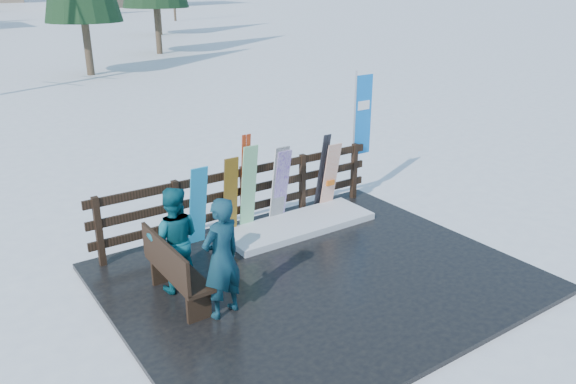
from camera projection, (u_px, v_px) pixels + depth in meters
ground at (317, 280)px, 8.61m from camera, size 700.00×700.00×0.00m
deck at (318, 277)px, 8.60m from camera, size 6.00×5.00×0.08m
fence at (244, 193)px, 10.05m from camera, size 5.60×0.10×1.15m
snow_patch at (298, 225)px, 10.21m from camera, size 2.83×1.00×0.12m
bench at (173, 269)px, 7.70m from camera, size 0.41×1.50×0.97m
snowboard_0 at (198, 206)px, 9.32m from camera, size 0.30×0.31×1.42m
snowboard_1 at (249, 189)px, 9.81m from camera, size 0.28×0.26×1.62m
snowboard_2 at (231, 197)px, 9.64m from camera, size 0.27×0.20×1.46m
snowboard_3 at (281, 187)px, 10.21m from camera, size 0.28×0.30×1.42m
snowboard_4 at (279, 185)px, 10.17m from camera, size 0.29×0.27×1.49m
snowboard_5 at (330, 176)px, 10.83m from camera, size 0.31×0.28×1.35m
ski_pair_a at (245, 183)px, 9.82m from camera, size 0.16×0.19×1.80m
ski_pair_b at (322, 172)px, 10.77m from camera, size 0.17×0.30×1.55m
rental_flag at (361, 120)px, 11.21m from camera, size 0.45×0.04×2.60m
person_front at (222, 258)px, 7.31m from camera, size 0.69×0.53×1.68m
person_back at (174, 240)px, 7.93m from camera, size 0.96×0.88×1.58m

